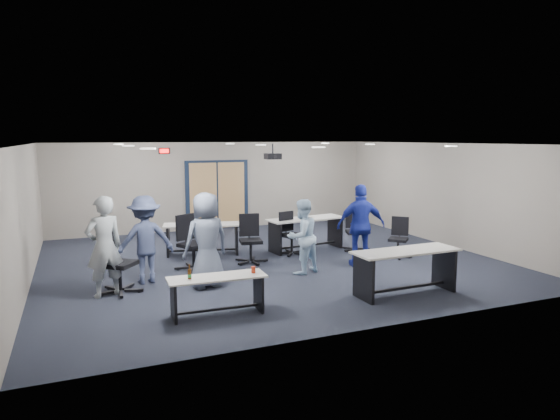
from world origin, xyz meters
name	(u,v)px	position (x,y,z in m)	size (l,w,h in m)	color
floor	(269,260)	(0.00, 0.00, 0.00)	(10.00, 10.00, 0.00)	black
back_wall	(217,186)	(0.00, 4.50, 1.35)	(10.00, 0.04, 2.70)	gray
front_wall	(379,240)	(0.00, -4.50, 1.35)	(10.00, 0.04, 2.70)	gray
left_wall	(26,216)	(-5.00, 0.00, 1.35)	(0.04, 9.00, 2.70)	gray
right_wall	(443,194)	(5.00, 0.00, 1.35)	(0.04, 9.00, 2.70)	gray
ceiling	(269,144)	(0.00, 0.00, 2.70)	(10.00, 9.00, 0.04)	silver
double_door	(217,195)	(0.00, 4.46, 1.05)	(2.00, 0.07, 2.20)	#101B31
exit_sign	(164,151)	(-1.60, 4.44, 2.45)	(0.32, 0.07, 0.18)	black
ceiling_projector	(273,156)	(0.30, 0.50, 2.40)	(0.35, 0.32, 0.37)	black
ceiling_can_lights	(265,145)	(0.00, 0.25, 2.67)	(6.24, 5.74, 0.02)	white
table_front_left	(217,288)	(-2.07, -3.03, 0.44)	(1.59, 0.59, 0.87)	#B2AFA8
table_front_right	(406,264)	(1.41, -3.28, 0.56)	(2.03, 0.71, 0.82)	#B2AFA8
table_back_left	(203,234)	(-1.27, 1.21, 0.52)	(1.96, 1.05, 0.76)	#B2AFA8
table_back_right	(306,228)	(1.28, 0.70, 0.56)	(2.08, 0.90, 0.82)	#B2AFA8
chair_back_a	(193,243)	(-1.80, -0.12, 0.59)	(0.75, 0.75, 1.19)	black
chair_back_b	(251,239)	(-0.46, -0.05, 0.55)	(0.70, 0.70, 1.11)	black
chair_back_c	(292,233)	(0.74, 0.37, 0.52)	(0.65, 0.65, 1.04)	black
chair_back_d	(356,230)	(2.40, 0.14, 0.52)	(0.65, 0.65, 1.03)	black
chair_loose_left	(119,261)	(-3.42, -1.24, 0.60)	(0.75, 0.75, 1.20)	black
chair_loose_right	(398,238)	(2.95, -0.90, 0.48)	(0.60, 0.60, 0.96)	black
person_gray	(104,247)	(-3.67, -1.34, 0.92)	(0.67, 0.44, 1.83)	#929BA0
person_plaid	(206,240)	(-1.84, -1.48, 0.92)	(0.89, 0.58, 1.83)	slate
person_lightblue	(302,237)	(0.25, -1.28, 0.79)	(0.77, 0.60, 1.58)	#BFE0FD
person_navy	(361,226)	(1.71, -1.23, 0.92)	(1.07, 0.45, 1.83)	navy
person_back	(145,240)	(-2.88, -0.73, 0.86)	(1.12, 0.64, 1.73)	#363F61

